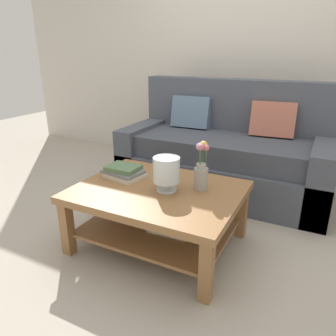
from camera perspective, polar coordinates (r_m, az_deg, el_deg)
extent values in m
plane|color=#ADA393|center=(2.68, 3.08, -9.34)|extent=(10.00, 10.00, 0.00)
cube|color=beige|center=(3.90, 14.00, 20.08)|extent=(6.40, 0.12, 2.70)
cube|color=#474C56|center=(3.20, 9.70, -1.01)|extent=(1.95, 0.90, 0.36)
cube|color=#40444E|center=(3.08, 9.84, 3.66)|extent=(1.71, 0.74, 0.20)
cube|color=#474C56|center=(3.38, 12.06, 9.34)|extent=(1.95, 0.20, 0.70)
cube|color=#474C56|center=(3.49, -3.95, 3.16)|extent=(0.20, 0.90, 0.60)
cube|color=#474C56|center=(3.04, 25.68, -1.51)|extent=(0.20, 0.90, 0.60)
cube|color=slate|center=(3.39, 4.18, 9.92)|extent=(0.41, 0.20, 0.34)
cube|color=#B26651|center=(3.17, 18.24, 8.25)|extent=(0.41, 0.22, 0.34)
cube|color=olive|center=(2.19, -1.77, -4.28)|extent=(1.11, 0.86, 0.05)
cube|color=olive|center=(2.30, -17.58, -10.19)|extent=(0.07, 0.07, 0.39)
cube|color=olive|center=(1.84, 6.89, -17.88)|extent=(0.07, 0.07, 0.39)
cube|color=olive|center=(2.81, -7.06, -3.57)|extent=(0.07, 0.07, 0.39)
cube|color=olive|center=(2.45, 13.07, -7.79)|extent=(0.07, 0.07, 0.39)
cube|color=olive|center=(2.32, -1.70, -10.45)|extent=(0.99, 0.74, 0.02)
cube|color=beige|center=(2.25, 0.60, -10.66)|extent=(0.29, 0.21, 0.03)
cube|color=#51704C|center=(2.29, 1.27, -9.31)|extent=(0.29, 0.21, 0.03)
cube|color=#51704C|center=(2.21, 0.49, -9.35)|extent=(0.29, 0.21, 0.03)
cube|color=beige|center=(2.39, -7.71, -1.33)|extent=(0.30, 0.25, 0.03)
cube|color=slate|center=(2.38, -8.04, -0.65)|extent=(0.31, 0.24, 0.02)
cube|color=#51704C|center=(2.37, -7.98, 0.01)|extent=(0.23, 0.18, 0.03)
cylinder|color=silver|center=(2.15, -0.28, -3.82)|extent=(0.14, 0.14, 0.02)
cylinder|color=silver|center=(2.14, -0.28, -3.02)|extent=(0.04, 0.04, 0.05)
cylinder|color=silver|center=(2.10, -0.28, -0.29)|extent=(0.18, 0.18, 0.17)
sphere|color=beige|center=(2.12, -0.93, -0.86)|extent=(0.05, 0.05, 0.05)
sphere|color=#51704C|center=(2.11, 0.53, -0.97)|extent=(0.05, 0.05, 0.05)
cylinder|color=#9E998E|center=(2.15, 5.89, -1.91)|extent=(0.10, 0.10, 0.15)
cylinder|color=#9E998E|center=(2.12, 5.98, 0.38)|extent=(0.07, 0.07, 0.03)
cylinder|color=#426638|center=(2.10, 6.82, 1.98)|extent=(0.01, 0.01, 0.10)
sphere|color=#C66B7A|center=(2.08, 6.89, 3.61)|extent=(0.04, 0.04, 0.04)
cylinder|color=#426638|center=(2.12, 6.30, 2.33)|extent=(0.01, 0.01, 0.11)
sphere|color=gold|center=(2.10, 6.37, 4.16)|extent=(0.05, 0.05, 0.05)
cylinder|color=#426638|center=(2.10, 5.64, 2.10)|extent=(0.01, 0.01, 0.10)
sphere|color=#B28CB7|center=(2.08, 5.70, 3.82)|extent=(0.05, 0.05, 0.05)
cylinder|color=#426638|center=(2.07, 5.84, 1.94)|extent=(0.01, 0.01, 0.11)
sphere|color=#C66B7A|center=(2.05, 5.91, 3.71)|extent=(0.04, 0.04, 0.04)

